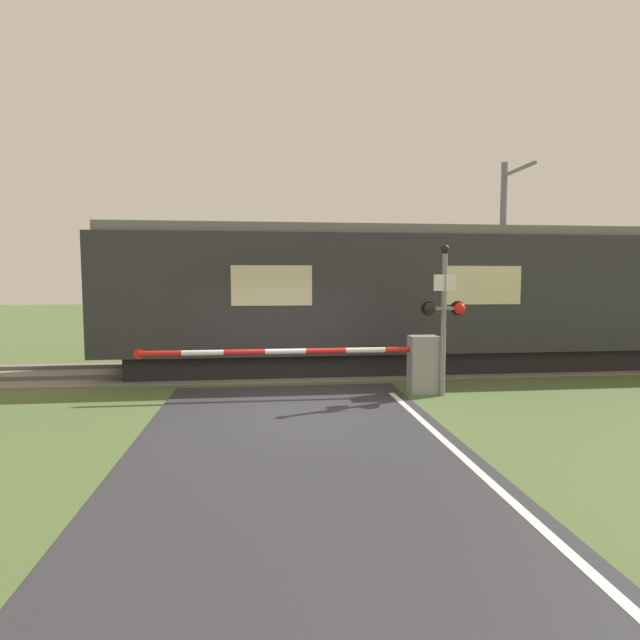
{
  "coord_description": "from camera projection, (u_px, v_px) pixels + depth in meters",
  "views": [
    {
      "loc": [
        -0.49,
        -9.29,
        2.48
      ],
      "look_at": [
        0.74,
        1.63,
        1.56
      ],
      "focal_mm": 28.0,
      "sensor_mm": 36.0,
      "label": 1
    }
  ],
  "objects": [
    {
      "name": "ground_plane",
      "position": [
        291.0,
        409.0,
        9.47
      ],
      "size": [
        80.0,
        80.0,
        0.0
      ],
      "primitive_type": "plane",
      "color": "#4C6033"
    },
    {
      "name": "track_bed",
      "position": [
        283.0,
        370.0,
        13.41
      ],
      "size": [
        36.0,
        3.2,
        0.13
      ],
      "color": "slate",
      "rests_on": "ground_plane"
    },
    {
      "name": "train",
      "position": [
        461.0,
        297.0,
        13.8
      ],
      "size": [
        19.08,
        2.86,
        3.81
      ],
      "color": "black",
      "rests_on": "ground_plane"
    },
    {
      "name": "crossing_barrier",
      "position": [
        399.0,
        362.0,
        10.69
      ],
      "size": [
        6.33,
        0.44,
        1.25
      ],
      "color": "gray",
      "rests_on": "ground_plane"
    },
    {
      "name": "signal_post",
      "position": [
        444.0,
        310.0,
        10.42
      ],
      "size": [
        0.95,
        0.26,
        3.18
      ],
      "color": "gray",
      "rests_on": "ground_plane"
    },
    {
      "name": "catenary_pole",
      "position": [
        503.0,
        255.0,
        15.84
      ],
      "size": [
        0.2,
        1.9,
        6.11
      ],
      "color": "slate",
      "rests_on": "ground_plane"
    }
  ]
}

